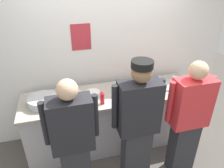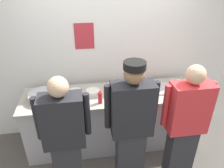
{
  "view_description": "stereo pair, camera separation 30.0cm",
  "coord_description": "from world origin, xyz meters",
  "px_view_note": "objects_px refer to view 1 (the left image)",
  "views": [
    {
      "loc": [
        -0.7,
        -2.16,
        2.52
      ],
      "look_at": [
        -0.01,
        0.37,
        1.07
      ],
      "focal_mm": 34.27,
      "sensor_mm": 36.0,
      "label": 1
    },
    {
      "loc": [
        -0.41,
        -2.23,
        2.52
      ],
      "look_at": [
        -0.01,
        0.37,
        1.07
      ],
      "focal_mm": 34.27,
      "sensor_mm": 36.0,
      "label": 2
    }
  ],
  "objects_px": {
    "plate_stack_rear": "(75,95)",
    "ramekin_orange_sauce": "(115,96)",
    "squeeze_bottle_secondary": "(102,98)",
    "chef_center": "(138,123)",
    "mixing_bowl_steel": "(43,101)",
    "squeeze_bottle_primary": "(136,85)",
    "ramekin_red_sauce": "(115,89)",
    "squeeze_bottle_spare": "(133,82)",
    "chef_near_left": "(73,141)",
    "chef_far_right": "(188,119)",
    "ramekin_yellow_sauce": "(174,78)",
    "sheet_tray": "(155,87)",
    "plate_stack_front": "(93,93)"
  },
  "relations": [
    {
      "from": "chef_far_right",
      "to": "squeeze_bottle_spare",
      "type": "xyz_separation_m",
      "value": [
        -0.41,
        0.85,
        0.13
      ]
    },
    {
      "from": "plate_stack_rear",
      "to": "sheet_tray",
      "type": "height_order",
      "value": "plate_stack_rear"
    },
    {
      "from": "squeeze_bottle_spare",
      "to": "ramekin_red_sauce",
      "type": "height_order",
      "value": "squeeze_bottle_spare"
    },
    {
      "from": "squeeze_bottle_primary",
      "to": "sheet_tray",
      "type": "bearing_deg",
      "value": -0.17
    },
    {
      "from": "mixing_bowl_steel",
      "to": "squeeze_bottle_secondary",
      "type": "relative_size",
      "value": 2.03
    },
    {
      "from": "chef_center",
      "to": "plate_stack_rear",
      "type": "xyz_separation_m",
      "value": [
        -0.64,
        0.8,
        0.02
      ]
    },
    {
      "from": "chef_near_left",
      "to": "chef_center",
      "type": "bearing_deg",
      "value": 2.22
    },
    {
      "from": "squeeze_bottle_secondary",
      "to": "sheet_tray",
      "type": "bearing_deg",
      "value": 14.13
    },
    {
      "from": "squeeze_bottle_primary",
      "to": "squeeze_bottle_secondary",
      "type": "height_order",
      "value": "squeeze_bottle_secondary"
    },
    {
      "from": "mixing_bowl_steel",
      "to": "ramekin_red_sauce",
      "type": "distance_m",
      "value": 1.02
    },
    {
      "from": "plate_stack_rear",
      "to": "squeeze_bottle_spare",
      "type": "distance_m",
      "value": 0.89
    },
    {
      "from": "chef_near_left",
      "to": "squeeze_bottle_primary",
      "type": "bearing_deg",
      "value": 37.09
    },
    {
      "from": "mixing_bowl_steel",
      "to": "plate_stack_rear",
      "type": "bearing_deg",
      "value": 12.17
    },
    {
      "from": "chef_near_left",
      "to": "mixing_bowl_steel",
      "type": "relative_size",
      "value": 4.06
    },
    {
      "from": "squeeze_bottle_secondary",
      "to": "mixing_bowl_steel",
      "type": "bearing_deg",
      "value": 165.41
    },
    {
      "from": "squeeze_bottle_primary",
      "to": "squeeze_bottle_secondary",
      "type": "relative_size",
      "value": 0.91
    },
    {
      "from": "squeeze_bottle_primary",
      "to": "chef_far_right",
      "type": "bearing_deg",
      "value": -61.65
    },
    {
      "from": "ramekin_yellow_sauce",
      "to": "ramekin_red_sauce",
      "type": "distance_m",
      "value": 1.04
    },
    {
      "from": "mixing_bowl_steel",
      "to": "ramekin_red_sauce",
      "type": "bearing_deg",
      "value": 4.58
    },
    {
      "from": "mixing_bowl_steel",
      "to": "plate_stack_front",
      "type": "bearing_deg",
      "value": 4.06
    },
    {
      "from": "chef_far_right",
      "to": "mixing_bowl_steel",
      "type": "distance_m",
      "value": 1.88
    },
    {
      "from": "chef_near_left",
      "to": "ramekin_orange_sauce",
      "type": "height_order",
      "value": "chef_near_left"
    },
    {
      "from": "squeeze_bottle_secondary",
      "to": "ramekin_orange_sauce",
      "type": "xyz_separation_m",
      "value": [
        0.21,
        0.12,
        -0.07
      ]
    },
    {
      "from": "sheet_tray",
      "to": "squeeze_bottle_spare",
      "type": "xyz_separation_m",
      "value": [
        -0.33,
        0.09,
        0.08
      ]
    },
    {
      "from": "chef_near_left",
      "to": "ramekin_orange_sauce",
      "type": "bearing_deg",
      "value": 45.01
    },
    {
      "from": "squeeze_bottle_secondary",
      "to": "chef_center",
      "type": "bearing_deg",
      "value": -58.94
    },
    {
      "from": "plate_stack_rear",
      "to": "ramekin_orange_sauce",
      "type": "xyz_separation_m",
      "value": [
        0.54,
        -0.17,
        -0.0
      ]
    },
    {
      "from": "ramekin_yellow_sauce",
      "to": "chef_center",
      "type": "bearing_deg",
      "value": -137.66
    },
    {
      "from": "squeeze_bottle_spare",
      "to": "ramekin_yellow_sauce",
      "type": "distance_m",
      "value": 0.74
    },
    {
      "from": "plate_stack_front",
      "to": "ramekin_yellow_sauce",
      "type": "bearing_deg",
      "value": 5.71
    },
    {
      "from": "squeeze_bottle_spare",
      "to": "ramekin_orange_sauce",
      "type": "xyz_separation_m",
      "value": [
        -0.35,
        -0.19,
        -0.07
      ]
    },
    {
      "from": "squeeze_bottle_secondary",
      "to": "plate_stack_rear",
      "type": "bearing_deg",
      "value": 138.88
    },
    {
      "from": "chef_near_left",
      "to": "squeeze_bottle_primary",
      "type": "height_order",
      "value": "chef_near_left"
    },
    {
      "from": "squeeze_bottle_secondary",
      "to": "chef_near_left",
      "type": "bearing_deg",
      "value": -129.91
    },
    {
      "from": "squeeze_bottle_spare",
      "to": "ramekin_yellow_sauce",
      "type": "relative_size",
      "value": 2.03
    },
    {
      "from": "chef_far_right",
      "to": "ramekin_orange_sauce",
      "type": "distance_m",
      "value": 1.0
    },
    {
      "from": "chef_near_left",
      "to": "plate_stack_rear",
      "type": "xyz_separation_m",
      "value": [
        0.12,
        0.83,
        0.08
      ]
    },
    {
      "from": "chef_near_left",
      "to": "ramekin_orange_sauce",
      "type": "distance_m",
      "value": 0.93
    },
    {
      "from": "chef_center",
      "to": "squeeze_bottle_spare",
      "type": "height_order",
      "value": "chef_center"
    },
    {
      "from": "chef_near_left",
      "to": "squeeze_bottle_primary",
      "type": "relative_size",
      "value": 9.08
    },
    {
      "from": "squeeze_bottle_spare",
      "to": "ramekin_orange_sauce",
      "type": "distance_m",
      "value": 0.4
    },
    {
      "from": "chef_far_right",
      "to": "plate_stack_rear",
      "type": "xyz_separation_m",
      "value": [
        -1.3,
        0.83,
        0.07
      ]
    },
    {
      "from": "chef_near_left",
      "to": "plate_stack_front",
      "type": "bearing_deg",
      "value": 64.78
    },
    {
      "from": "mixing_bowl_steel",
      "to": "ramekin_orange_sauce",
      "type": "height_order",
      "value": "mixing_bowl_steel"
    },
    {
      "from": "chef_center",
      "to": "ramekin_red_sauce",
      "type": "distance_m",
      "value": 0.79
    },
    {
      "from": "plate_stack_rear",
      "to": "squeeze_bottle_secondary",
      "type": "height_order",
      "value": "squeeze_bottle_secondary"
    },
    {
      "from": "ramekin_red_sauce",
      "to": "plate_stack_rear",
      "type": "bearing_deg",
      "value": 178.95
    },
    {
      "from": "ramekin_yellow_sauce",
      "to": "mixing_bowl_steel",
      "type": "bearing_deg",
      "value": -174.83
    },
    {
      "from": "plate_stack_front",
      "to": "plate_stack_rear",
      "type": "relative_size",
      "value": 0.98
    },
    {
      "from": "plate_stack_front",
      "to": "squeeze_bottle_spare",
      "type": "height_order",
      "value": "squeeze_bottle_spare"
    }
  ]
}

